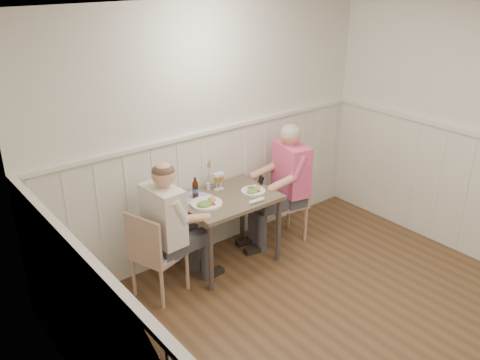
{
  "coord_description": "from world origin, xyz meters",
  "views": [
    {
      "loc": [
        -2.84,
        -1.8,
        2.92
      ],
      "look_at": [
        -0.11,
        1.64,
        1.0
      ],
      "focal_mm": 38.0,
      "sensor_mm": 36.0,
      "label": 1
    }
  ],
  "objects_px": {
    "dining_table": "(228,206)",
    "chair_left": "(155,251)",
    "beer_bottle": "(195,189)",
    "grass_vase": "(208,176)",
    "diner_cream": "(169,238)",
    "chair_right": "(288,197)",
    "man_in_pink": "(287,192)"
  },
  "relations": [
    {
      "from": "dining_table",
      "to": "diner_cream",
      "type": "xyz_separation_m",
      "value": [
        -0.72,
        -0.05,
        -0.09
      ]
    },
    {
      "from": "man_in_pink",
      "to": "beer_bottle",
      "type": "distance_m",
      "value": 1.11
    },
    {
      "from": "dining_table",
      "to": "beer_bottle",
      "type": "bearing_deg",
      "value": 147.04
    },
    {
      "from": "dining_table",
      "to": "man_in_pink",
      "type": "bearing_deg",
      "value": -1.58
    },
    {
      "from": "dining_table",
      "to": "chair_right",
      "type": "xyz_separation_m",
      "value": [
        0.85,
        0.01,
        -0.16
      ]
    },
    {
      "from": "chair_right",
      "to": "man_in_pink",
      "type": "xyz_separation_m",
      "value": [
        -0.05,
        -0.03,
        0.09
      ]
    },
    {
      "from": "chair_right",
      "to": "chair_left",
      "type": "relative_size",
      "value": 1.03
    },
    {
      "from": "chair_right",
      "to": "chair_left",
      "type": "bearing_deg",
      "value": -178.15
    },
    {
      "from": "man_in_pink",
      "to": "diner_cream",
      "type": "bearing_deg",
      "value": -178.81
    },
    {
      "from": "dining_table",
      "to": "chair_left",
      "type": "height_order",
      "value": "chair_left"
    },
    {
      "from": "man_in_pink",
      "to": "chair_left",
      "type": "bearing_deg",
      "value": -179.14
    },
    {
      "from": "diner_cream",
      "to": "chair_left",
      "type": "bearing_deg",
      "value": 177.42
    },
    {
      "from": "beer_bottle",
      "to": "chair_left",
      "type": "bearing_deg",
      "value": -160.12
    },
    {
      "from": "chair_left",
      "to": "beer_bottle",
      "type": "relative_size",
      "value": 3.98
    },
    {
      "from": "grass_vase",
      "to": "man_in_pink",
      "type": "bearing_deg",
      "value": -18.63
    },
    {
      "from": "dining_table",
      "to": "grass_vase",
      "type": "xyz_separation_m",
      "value": [
        -0.05,
        0.26,
        0.25
      ]
    },
    {
      "from": "grass_vase",
      "to": "diner_cream",
      "type": "bearing_deg",
      "value": -154.72
    },
    {
      "from": "diner_cream",
      "to": "chair_right",
      "type": "bearing_deg",
      "value": 2.27
    },
    {
      "from": "chair_right",
      "to": "grass_vase",
      "type": "bearing_deg",
      "value": 164.15
    },
    {
      "from": "chair_right",
      "to": "beer_bottle",
      "type": "height_order",
      "value": "beer_bottle"
    },
    {
      "from": "chair_left",
      "to": "grass_vase",
      "type": "xyz_separation_m",
      "value": [
        0.82,
        0.31,
        0.43
      ]
    },
    {
      "from": "dining_table",
      "to": "chair_left",
      "type": "distance_m",
      "value": 0.89
    },
    {
      "from": "beer_bottle",
      "to": "grass_vase",
      "type": "xyz_separation_m",
      "value": [
        0.22,
        0.09,
        0.05
      ]
    },
    {
      "from": "chair_left",
      "to": "beer_bottle",
      "type": "distance_m",
      "value": 0.74
    },
    {
      "from": "chair_right",
      "to": "grass_vase",
      "type": "distance_m",
      "value": 1.02
    },
    {
      "from": "man_in_pink",
      "to": "beer_bottle",
      "type": "bearing_deg",
      "value": 169.68
    },
    {
      "from": "man_in_pink",
      "to": "grass_vase",
      "type": "distance_m",
      "value": 0.95
    },
    {
      "from": "dining_table",
      "to": "grass_vase",
      "type": "height_order",
      "value": "grass_vase"
    },
    {
      "from": "chair_right",
      "to": "grass_vase",
      "type": "height_order",
      "value": "grass_vase"
    },
    {
      "from": "chair_right",
      "to": "man_in_pink",
      "type": "relative_size",
      "value": 0.66
    },
    {
      "from": "chair_left",
      "to": "diner_cream",
      "type": "distance_m",
      "value": 0.17
    },
    {
      "from": "dining_table",
      "to": "diner_cream",
      "type": "bearing_deg",
      "value": -175.74
    }
  ]
}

